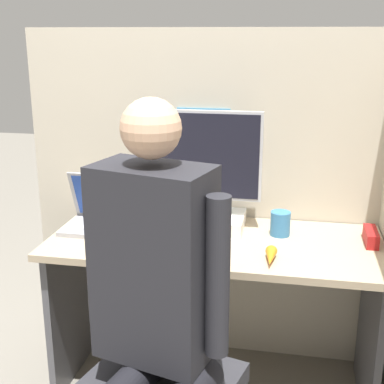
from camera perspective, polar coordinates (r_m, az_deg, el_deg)
name	(u,v)px	position (r m, az deg, el deg)	size (l,w,h in m)	color
cubicle_panel_back	(225,200)	(2.56, 3.58, -0.83)	(1.90, 0.05, 1.58)	#B7AD99
desk	(214,278)	(2.34, 2.42, -9.12)	(1.40, 0.61, 0.72)	tan
paper_box	(207,221)	(2.40, 1.60, -3.07)	(0.33, 0.24, 0.06)	white
monitor	(208,160)	(2.32, 1.67, 3.43)	(0.47, 0.17, 0.46)	#B2B2B7
laptop	(101,217)	(2.42, -9.73, -2.69)	(0.30, 0.25, 0.25)	#99999E
mouse	(150,239)	(2.24, -4.48, -4.98)	(0.07, 0.05, 0.03)	black
stapler	(371,237)	(2.34, 18.54, -4.54)	(0.05, 0.16, 0.06)	#A31919
carrot_toy	(271,257)	(2.06, 8.38, -6.89)	(0.05, 0.16, 0.05)	orange
office_chair	(156,346)	(1.86, -3.87, -16.05)	(0.57, 0.61, 1.08)	#2D2D33
person	(155,304)	(1.59, -4.01, -11.81)	(0.47, 0.49, 1.39)	black
coffee_mug	(280,224)	(2.33, 9.40, -3.34)	(0.08, 0.08, 0.11)	teal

